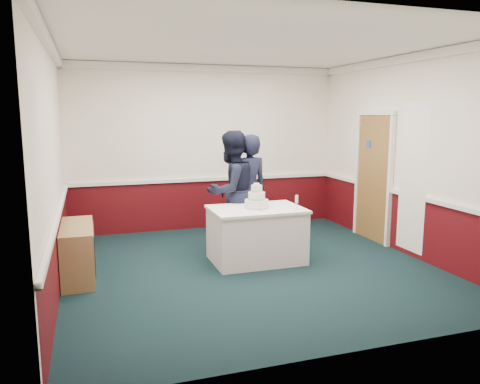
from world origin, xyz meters
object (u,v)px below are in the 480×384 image
object	(u,v)px
cake_table	(256,234)
cake_knife	(259,211)
wedding_cake	(257,200)
sideboard	(78,252)
champagne_flute	(297,200)
person_man	(231,191)
person_woman	(248,192)

from	to	relation	value
cake_table	cake_knife	xyz separation A→B (m)	(-0.03, -0.20, 0.39)
wedding_cake	sideboard	bearing A→B (deg)	178.57
cake_table	wedding_cake	bearing A→B (deg)	90.00
wedding_cake	champagne_flute	distance (m)	0.57
person_man	person_woman	size ratio (longest dim) A/B	1.03
wedding_cake	person_woman	xyz separation A→B (m)	(0.13, 0.74, 0.01)
person_man	sideboard	bearing A→B (deg)	-11.80
cake_table	wedding_cake	world-z (taller)	wedding_cake
sideboard	person_man	world-z (taller)	person_man
champagne_flute	cake_table	bearing A→B (deg)	150.75
wedding_cake	cake_knife	size ratio (longest dim) A/B	1.65
sideboard	person_woman	xyz separation A→B (m)	(2.58, 0.68, 0.56)
champagne_flute	person_man	bearing A→B (deg)	125.51
sideboard	cake_table	distance (m)	2.45
cake_table	champagne_flute	xyz separation A→B (m)	(0.50, -0.28, 0.53)
cake_table	person_woman	xyz separation A→B (m)	(0.13, 0.74, 0.51)
cake_table	wedding_cake	size ratio (longest dim) A/B	3.63
cake_table	cake_knife	distance (m)	0.44
champagne_flute	person_man	xyz separation A→B (m)	(-0.68, 0.95, 0.01)
person_woman	person_man	bearing A→B (deg)	4.13
wedding_cake	person_woman	bearing A→B (deg)	80.17
cake_knife	champagne_flute	world-z (taller)	champagne_flute
cake_knife	champagne_flute	bearing A→B (deg)	-30.53
person_man	champagne_flute	bearing A→B (deg)	98.72
wedding_cake	person_man	xyz separation A→B (m)	(-0.18, 0.67, 0.04)
cake_table	person_woman	bearing A→B (deg)	80.17
champagne_flute	wedding_cake	bearing A→B (deg)	150.75
sideboard	cake_table	xyz separation A→B (m)	(2.45, -0.06, 0.05)
champagne_flute	person_woman	distance (m)	1.09
sideboard	wedding_cake	bearing A→B (deg)	-1.43
cake_table	cake_knife	bearing A→B (deg)	-98.53
cake_table	person_man	world-z (taller)	person_man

